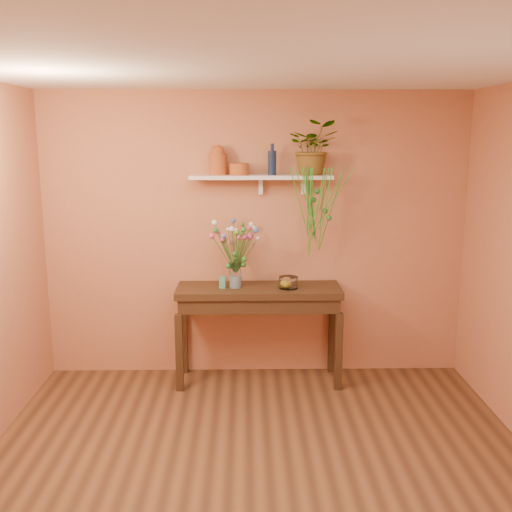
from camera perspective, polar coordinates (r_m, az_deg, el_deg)
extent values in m
plane|color=brown|center=(4.21, 0.40, -21.43)|extent=(4.00, 4.00, 0.00)
plane|color=silver|center=(3.55, 0.47, 18.15)|extent=(4.00, 4.00, 0.00)
cube|color=#C07451|center=(5.61, -0.08, 1.93)|extent=(4.00, 0.04, 2.70)
cube|color=#C07451|center=(1.80, 2.15, -20.22)|extent=(4.00, 0.04, 2.70)
cube|color=#3C2717|center=(5.45, 0.26, -3.35)|extent=(1.51, 0.49, 0.06)
cube|color=#3C2717|center=(5.48, 0.26, -4.33)|extent=(1.45, 0.45, 0.13)
cube|color=#3C2717|center=(5.44, -7.43, -9.27)|extent=(0.06, 0.06, 0.72)
cube|color=#3C2717|center=(5.48, 8.00, -9.16)|extent=(0.06, 0.06, 0.72)
cube|color=#3C2717|center=(5.84, -6.98, -7.79)|extent=(0.06, 0.06, 0.72)
cube|color=#3C2717|center=(5.87, 7.36, -7.70)|extent=(0.06, 0.06, 0.72)
cube|color=white|center=(5.41, 0.47, 7.66)|extent=(1.30, 0.24, 0.04)
cube|color=white|center=(5.51, 0.45, 6.77)|extent=(0.04, 0.05, 0.15)
cube|color=white|center=(5.54, 4.62, 6.75)|extent=(0.04, 0.05, 0.15)
cylinder|color=#A14520|center=(5.42, -3.73, 8.85)|extent=(0.19, 0.19, 0.19)
sphere|color=#A14520|center=(5.42, -3.74, 10.01)|extent=(0.13, 0.13, 0.13)
cylinder|color=#A14520|center=(5.38, -1.65, 8.40)|extent=(0.22, 0.22, 0.11)
cylinder|color=#11203C|center=(5.41, 1.57, 8.99)|extent=(0.10, 0.10, 0.22)
cylinder|color=#11203C|center=(5.41, 1.58, 10.49)|extent=(0.04, 0.04, 0.07)
imported|color=#286F27|center=(5.43, 5.59, 10.39)|extent=(0.47, 0.42, 0.49)
cylinder|color=#286F27|center=(5.32, 5.49, 5.04)|extent=(0.08, 0.13, 0.66)
cylinder|color=green|center=(5.30, 5.46, 5.18)|extent=(0.02, 0.11, 0.63)
cylinder|color=green|center=(5.25, 6.70, 4.51)|extent=(0.07, 0.31, 0.74)
cylinder|color=#286F27|center=(5.27, 5.04, 5.15)|extent=(0.04, 0.23, 0.63)
cylinder|color=green|center=(5.29, 5.23, 4.13)|extent=(0.02, 0.24, 0.82)
cylinder|color=green|center=(5.30, 5.04, 4.36)|extent=(0.08, 0.11, 0.78)
cylinder|color=#286F27|center=(5.37, 6.80, 6.43)|extent=(0.11, 0.06, 0.41)
cylinder|color=green|center=(5.36, 6.78, 4.65)|extent=(0.31, 0.14, 0.74)
cylinder|color=green|center=(5.26, 4.18, 5.33)|extent=(0.19, 0.25, 0.60)
cylinder|color=#286F27|center=(5.30, 5.22, 5.77)|extent=(0.12, 0.16, 0.52)
cylinder|color=green|center=(5.27, 6.03, 5.10)|extent=(0.17, 0.19, 0.64)
cylinder|color=green|center=(5.30, 5.22, 4.79)|extent=(0.18, 0.26, 0.70)
cylinder|color=#286F27|center=(5.32, 7.30, 4.48)|extent=(0.20, 0.12, 0.76)
cylinder|color=green|center=(5.28, 4.66, 6.12)|extent=(0.19, 0.11, 0.46)
cylinder|color=green|center=(5.32, 7.37, 5.12)|extent=(0.37, 0.14, 0.64)
cylinder|color=#286F27|center=(5.28, 6.48, 5.42)|extent=(0.03, 0.17, 0.58)
cylinder|color=green|center=(5.25, 6.07, 5.06)|extent=(0.06, 0.30, 0.64)
cylinder|color=green|center=(5.28, 4.96, 5.61)|extent=(0.10, 0.09, 0.55)
cylinder|color=#286F27|center=(5.35, 5.34, 5.39)|extent=(0.11, 0.05, 0.60)
sphere|color=#286F27|center=(5.34, 6.71, 4.36)|extent=(0.05, 0.05, 0.05)
sphere|color=#286F27|center=(5.31, 7.06, 3.69)|extent=(0.05, 0.05, 0.05)
sphere|color=#286F27|center=(5.30, 5.95, 6.25)|extent=(0.05, 0.05, 0.05)
sphere|color=#286F27|center=(5.35, 5.61, 5.42)|extent=(0.05, 0.05, 0.05)
cylinder|color=white|center=(5.41, -2.01, -1.83)|extent=(0.11, 0.11, 0.24)
cylinder|color=silver|center=(5.42, -2.01, -2.46)|extent=(0.10, 0.10, 0.11)
cylinder|color=#386B28|center=(5.27, -1.97, 0.40)|extent=(0.02, 0.19, 0.42)
sphere|color=white|center=(5.15, -1.93, 2.50)|extent=(0.04, 0.04, 0.04)
cylinder|color=#386B28|center=(5.23, -1.95, 0.29)|extent=(0.02, 0.27, 0.42)
sphere|color=#528D2E|center=(5.07, -1.88, 2.29)|extent=(0.05, 0.05, 0.05)
cylinder|color=#386B28|center=(5.26, -1.63, 0.43)|extent=(0.08, 0.20, 0.43)
sphere|color=#286F27|center=(5.13, -1.23, 2.56)|extent=(0.05, 0.05, 0.05)
cylinder|color=#386B28|center=(5.29, -1.57, 0.09)|extent=(0.09, 0.15, 0.36)
sphere|color=#CB4078|center=(5.19, -1.12, 1.85)|extent=(0.04, 0.04, 0.04)
cylinder|color=#386B28|center=(5.32, -1.31, 0.13)|extent=(0.14, 0.11, 0.36)
sphere|color=#CB4078|center=(5.23, -0.58, 1.91)|extent=(0.06, 0.06, 0.06)
cylinder|color=#386B28|center=(5.29, -1.04, 0.43)|extent=(0.19, 0.15, 0.42)
sphere|color=#445EBC|center=(5.18, -0.04, 2.54)|extent=(0.06, 0.06, 0.06)
cylinder|color=#386B28|center=(5.36, -1.11, 0.57)|extent=(0.18, 0.01, 0.42)
sphere|color=white|center=(5.32, -0.19, 2.77)|extent=(0.04, 0.04, 0.04)
cylinder|color=#386B28|center=(5.37, -0.92, 0.05)|extent=(0.21, 0.02, 0.32)
sphere|color=white|center=(5.35, 0.18, 1.71)|extent=(0.04, 0.04, 0.04)
cylinder|color=#386B28|center=(5.38, -1.69, 0.28)|extent=(0.07, 0.04, 0.36)
sphere|color=#528D2E|center=(5.37, -1.36, 2.17)|extent=(0.04, 0.04, 0.04)
cylinder|color=#386B28|center=(5.40, -1.34, 0.54)|extent=(0.13, 0.09, 0.40)
sphere|color=#CB4078|center=(5.41, -0.67, 2.68)|extent=(0.04, 0.04, 0.04)
cylinder|color=#386B28|center=(5.44, -1.24, 0.75)|extent=(0.15, 0.17, 0.42)
sphere|color=white|center=(5.48, -0.47, 3.05)|extent=(0.05, 0.05, 0.05)
cylinder|color=#386B28|center=(5.44, -1.68, 0.77)|extent=(0.07, 0.18, 0.42)
sphere|color=#528D2E|center=(5.49, -1.35, 3.09)|extent=(0.04, 0.04, 0.04)
cylinder|color=#386B28|center=(5.46, -1.53, 0.12)|extent=(0.09, 0.20, 0.30)
sphere|color=#286F27|center=(5.53, -1.06, 1.78)|extent=(0.05, 0.05, 0.05)
cylinder|color=#386B28|center=(5.42, -1.83, 0.11)|extent=(0.04, 0.10, 0.31)
sphere|color=#CB4078|center=(5.43, -1.65, 1.80)|extent=(0.05, 0.05, 0.05)
cylinder|color=#386B28|center=(5.47, -2.15, -0.09)|extent=(0.03, 0.19, 0.26)
sphere|color=#CB4078|center=(5.53, -2.29, 1.37)|extent=(0.06, 0.06, 0.06)
cylinder|color=#386B28|center=(5.43, -2.12, 0.94)|extent=(0.03, 0.17, 0.46)
sphere|color=#445EBC|center=(5.47, -2.22, 3.44)|extent=(0.05, 0.05, 0.05)
cylinder|color=#386B28|center=(5.42, -2.37, 0.51)|extent=(0.07, 0.11, 0.39)
sphere|color=white|center=(5.43, -2.73, 2.59)|extent=(0.04, 0.04, 0.04)
cylinder|color=#386B28|center=(5.40, -2.65, 0.14)|extent=(0.12, 0.08, 0.32)
sphere|color=white|center=(5.41, -3.28, 1.87)|extent=(0.05, 0.05, 0.05)
cylinder|color=#386B28|center=(5.39, -2.58, -0.05)|extent=(0.11, 0.04, 0.29)
sphere|color=#528D2E|center=(5.38, -3.15, 1.49)|extent=(0.05, 0.05, 0.05)
cylinder|color=#386B28|center=(5.37, -2.85, 0.35)|extent=(0.16, 0.03, 0.37)
sphere|color=#CB4078|center=(5.35, -3.69, 2.31)|extent=(0.04, 0.04, 0.04)
cylinder|color=#386B28|center=(5.38, -3.02, 0.81)|extent=(0.19, 0.05, 0.46)
sphere|color=white|center=(5.36, -4.03, 3.23)|extent=(0.05, 0.05, 0.05)
cylinder|color=#386B28|center=(5.37, -2.50, 0.01)|extent=(0.10, 0.02, 0.31)
sphere|color=#528D2E|center=(5.33, -3.00, 1.62)|extent=(0.04, 0.04, 0.04)
cylinder|color=#386B28|center=(5.34, -2.96, 0.43)|extent=(0.18, 0.06, 0.40)
sphere|color=#286F27|center=(5.28, -3.92, 2.50)|extent=(0.05, 0.05, 0.05)
cylinder|color=#386B28|center=(5.32, -3.14, 0.15)|extent=(0.21, 0.12, 0.36)
sphere|color=#CB4078|center=(5.24, -4.30, 1.95)|extent=(0.05, 0.05, 0.05)
cylinder|color=#386B28|center=(5.31, -2.61, 0.00)|extent=(0.11, 0.12, 0.33)
sphere|color=#CB4078|center=(5.23, -3.24, 1.64)|extent=(0.05, 0.05, 0.05)
cylinder|color=#386B28|center=(5.29, -2.54, 0.15)|extent=(0.10, 0.16, 0.37)
sphere|color=#445EBC|center=(5.19, -3.09, 1.95)|extent=(0.04, 0.04, 0.04)
cylinder|color=#386B28|center=(5.31, -2.18, 0.48)|extent=(0.03, 0.10, 0.42)
sphere|color=white|center=(5.23, -2.36, 2.62)|extent=(0.05, 0.05, 0.05)
sphere|color=#286F27|center=(5.47, -1.59, -0.67)|extent=(0.05, 0.05, 0.05)
sphere|color=#286F27|center=(5.27, -1.16, -0.33)|extent=(0.05, 0.05, 0.05)
sphere|color=#286F27|center=(5.35, -1.22, -0.86)|extent=(0.05, 0.05, 0.05)
sphere|color=#286F27|center=(5.36, -2.71, -0.98)|extent=(0.05, 0.05, 0.05)
sphere|color=#286F27|center=(5.29, -2.01, -0.16)|extent=(0.05, 0.05, 0.05)
sphere|color=#286F27|center=(5.26, -2.04, 0.21)|extent=(0.05, 0.05, 0.05)
cylinder|color=white|center=(5.40, 3.15, -2.57)|extent=(0.18, 0.18, 0.11)
cylinder|color=white|center=(5.41, 3.14, -3.05)|extent=(0.17, 0.17, 0.01)
sphere|color=yellow|center=(5.41, 2.97, -2.68)|extent=(0.07, 0.07, 0.07)
cube|color=teal|center=(5.40, -3.25, -2.55)|extent=(0.06, 0.05, 0.11)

